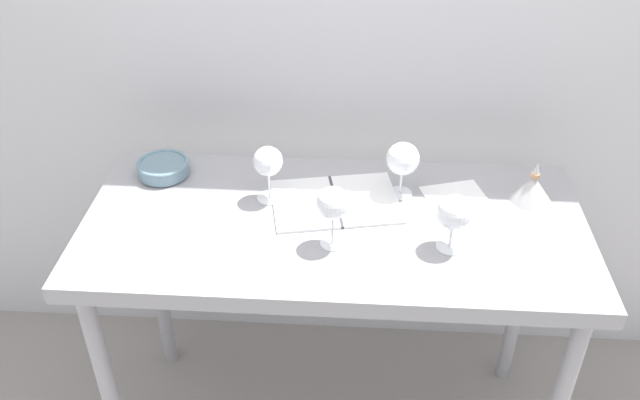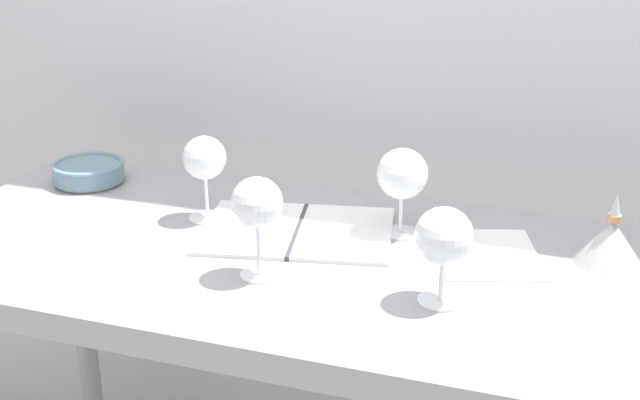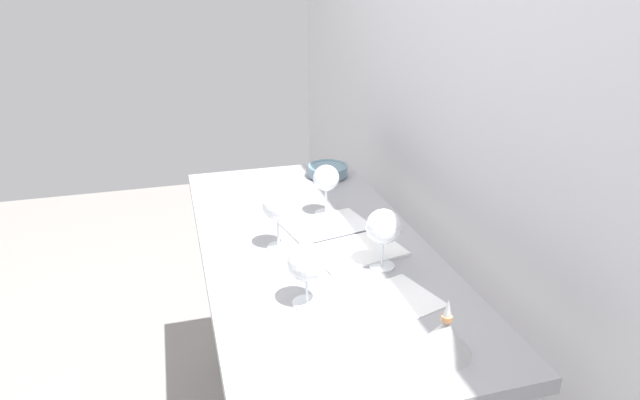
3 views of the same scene
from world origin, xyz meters
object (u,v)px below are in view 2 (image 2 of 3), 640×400
wine_glass_far_left (205,161)px  decanter_funnel (611,242)px  wine_glass_near_right (444,239)px  tasting_sheet_upper (488,254)px  wine_glass_far_right (402,176)px  wine_glass_near_center (260,206)px  open_notebook (297,231)px  tasting_bowl (89,171)px

wine_glass_far_left → decanter_funnel: 0.76m
wine_glass_near_right → tasting_sheet_upper: 0.23m
wine_glass_far_left → tasting_sheet_upper: bearing=0.7°
wine_glass_far_right → decanter_funnel: wine_glass_far_right is taller
wine_glass_far_left → wine_glass_near_center: bearing=-45.5°
decanter_funnel → wine_glass_near_right: bearing=-137.4°
open_notebook → tasting_sheet_upper: size_ratio=1.87×
open_notebook → wine_glass_near_center: bearing=-99.6°
open_notebook → wine_glass_far_left: bearing=166.3°
wine_glass_near_right → wine_glass_near_center: 0.30m
wine_glass_far_right → tasting_bowl: bearing=175.5°
wine_glass_far_right → decanter_funnel: 0.38m
wine_glass_far_left → tasting_bowl: size_ratio=1.08×
wine_glass_near_right → tasting_bowl: size_ratio=1.02×
wine_glass_far_right → wine_glass_far_left: bearing=-172.8°
wine_glass_near_center → tasting_bowl: 0.62m
wine_glass_far_left → wine_glass_far_right: wine_glass_far_left is taller
open_notebook → decanter_funnel: size_ratio=3.08×
tasting_sheet_upper → decanter_funnel: size_ratio=1.65×
wine_glass_far_left → wine_glass_near_center: 0.28m
wine_glass_near_right → tasting_sheet_upper: wine_glass_near_right is taller
wine_glass_near_center → wine_glass_far_left: bearing=134.5°
wine_glass_near_center → tasting_bowl: size_ratio=1.12×
wine_glass_far_left → wine_glass_far_right: (0.38, 0.05, -0.01)m
tasting_sheet_upper → tasting_bowl: tasting_bowl is taller
wine_glass_far_right → tasting_bowl: size_ratio=1.07×
wine_glass_near_right → tasting_bowl: bearing=160.4°
wine_glass_near_right → wine_glass_far_right: wine_glass_far_right is taller
wine_glass_far_left → tasting_sheet_upper: 0.56m
wine_glass_far_left → wine_glass_near_center: (0.20, -0.20, 0.01)m
wine_glass_near_right → open_notebook: bearing=149.0°
wine_glass_near_center → tasting_bowl: bearing=150.3°
wine_glass_near_center → decanter_funnel: wine_glass_near_center is taller
open_notebook → tasting_sheet_upper: open_notebook is taller
tasting_bowl → decanter_funnel: bearing=-3.4°
tasting_sheet_upper → decanter_funnel: bearing=-7.6°
wine_glass_near_center → decanter_funnel: bearing=23.3°
wine_glass_near_right → wine_glass_near_center: wine_glass_near_center is taller
open_notebook → tasting_sheet_upper: (0.36, 0.02, -0.00)m
decanter_funnel → tasting_sheet_upper: bearing=-170.7°
tasting_sheet_upper → wine_glass_near_center: bearing=-166.5°
open_notebook → wine_glass_near_right: bearing=-42.1°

